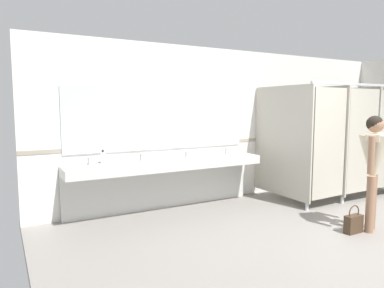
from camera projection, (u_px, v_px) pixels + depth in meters
The scene contains 9 objects.
ground_plane at pixel (374, 250), 4.28m from camera, with size 7.50×6.19×0.10m, color gray.
wall_back at pixel (237, 124), 6.62m from camera, with size 7.50×0.12×2.71m, color silver.
wall_back_tile_band at pixel (239, 141), 6.60m from camera, with size 7.50×0.01×0.06m, color #9E937F.
vanity_counter at pixel (167, 173), 5.70m from camera, with size 3.26×0.55×0.95m.
mirror_panel at pixel (161, 119), 5.78m from camera, with size 3.16×0.02×1.00m, color silver.
bathroom_stalls at pixel (340, 138), 6.61m from camera, with size 2.62×1.41×2.09m.
person_standing at pixel (374, 159), 4.71m from camera, with size 0.54×0.54×1.57m.
handbag at pixel (354, 223), 4.70m from camera, with size 0.26×0.11×0.38m.
soap_dispenser at pixel (103, 158), 5.26m from camera, with size 0.07×0.07×0.21m.
Camera 1 is at (-3.92, -2.55, 1.69)m, focal length 32.83 mm.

